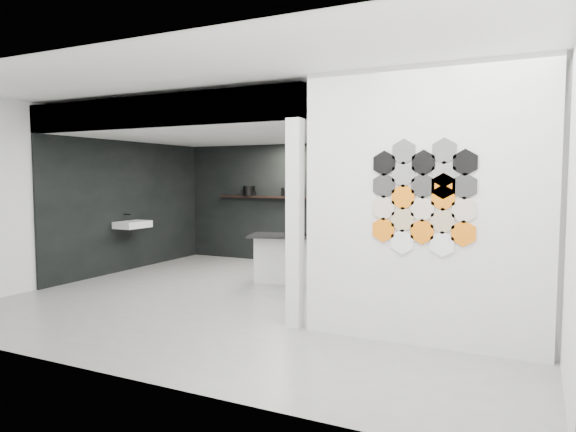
# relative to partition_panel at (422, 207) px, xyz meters

# --- Properties ---
(floor) EXTENTS (7.00, 6.00, 0.01)m
(floor) POSITION_rel_partition_panel_xyz_m (-2.23, 1.00, -1.40)
(floor) COLOR slate
(partition_panel) EXTENTS (2.45, 0.15, 2.80)m
(partition_panel) POSITION_rel_partition_panel_xyz_m (0.00, 0.00, 0.00)
(partition_panel) COLOR silver
(partition_panel) RESTS_ON floor
(bay_clad_back) EXTENTS (4.40, 0.04, 2.35)m
(bay_clad_back) POSITION_rel_partition_panel_xyz_m (-3.52, 3.97, -0.22)
(bay_clad_back) COLOR black
(bay_clad_back) RESTS_ON floor
(bay_clad_left) EXTENTS (0.04, 4.00, 2.35)m
(bay_clad_left) POSITION_rel_partition_panel_xyz_m (-5.70, 2.00, -0.22)
(bay_clad_left) COLOR black
(bay_clad_left) RESTS_ON floor
(bulkhead) EXTENTS (4.40, 4.00, 0.40)m
(bulkhead) POSITION_rel_partition_panel_xyz_m (-3.52, 2.00, 1.15)
(bulkhead) COLOR silver
(bulkhead) RESTS_ON corner_column
(corner_column) EXTENTS (0.16, 0.16, 2.35)m
(corner_column) POSITION_rel_partition_panel_xyz_m (-1.41, 0.00, -0.22)
(corner_column) COLOR silver
(corner_column) RESTS_ON floor
(fascia_beam) EXTENTS (4.40, 0.16, 0.40)m
(fascia_beam) POSITION_rel_partition_panel_xyz_m (-3.52, 0.08, 1.15)
(fascia_beam) COLOR silver
(fascia_beam) RESTS_ON corner_column
(wall_basin) EXTENTS (0.40, 0.60, 0.12)m
(wall_basin) POSITION_rel_partition_panel_xyz_m (-5.46, 1.80, -0.55)
(wall_basin) COLOR silver
(wall_basin) RESTS_ON bay_clad_left
(display_shelf) EXTENTS (3.00, 0.15, 0.04)m
(display_shelf) POSITION_rel_partition_panel_xyz_m (-3.43, 3.87, -0.10)
(display_shelf) COLOR black
(display_shelf) RESTS_ON bay_clad_back
(kitchen_island) EXTENTS (1.59, 1.00, 1.18)m
(kitchen_island) POSITION_rel_partition_panel_xyz_m (-2.43, 2.24, -1.00)
(kitchen_island) COLOR silver
(kitchen_island) RESTS_ON floor
(stockpot) EXTENTS (0.25, 0.25, 0.20)m
(stockpot) POSITION_rel_partition_panel_xyz_m (-4.27, 3.87, 0.02)
(stockpot) COLOR black
(stockpot) RESTS_ON display_shelf
(kettle) EXTENTS (0.20, 0.20, 0.15)m
(kettle) POSITION_rel_partition_panel_xyz_m (-2.14, 3.87, -0.00)
(kettle) COLOR black
(kettle) RESTS_ON display_shelf
(glass_bowl) EXTENTS (0.15, 0.15, 0.09)m
(glass_bowl) POSITION_rel_partition_panel_xyz_m (-2.08, 3.87, -0.04)
(glass_bowl) COLOR gray
(glass_bowl) RESTS_ON display_shelf
(glass_vase) EXTENTS (0.11, 0.11, 0.14)m
(glass_vase) POSITION_rel_partition_panel_xyz_m (-2.08, 3.87, -0.01)
(glass_vase) COLOR gray
(glass_vase) RESTS_ON display_shelf
(bottle_dark) EXTENTS (0.07, 0.07, 0.17)m
(bottle_dark) POSITION_rel_partition_panel_xyz_m (-3.49, 3.87, 0.01)
(bottle_dark) COLOR black
(bottle_dark) RESTS_ON display_shelf
(utensil_cup) EXTENTS (0.09, 0.09, 0.09)m
(utensil_cup) POSITION_rel_partition_panel_xyz_m (-4.15, 3.87, -0.04)
(utensil_cup) COLOR black
(utensil_cup) RESTS_ON display_shelf
(hex_tile_cluster) EXTENTS (1.04, 0.02, 1.16)m
(hex_tile_cluster) POSITION_rel_partition_panel_xyz_m (0.03, -0.09, 0.10)
(hex_tile_cluster) COLOR orange
(hex_tile_cluster) RESTS_ON partition_panel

